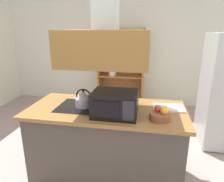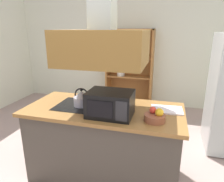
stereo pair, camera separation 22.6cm
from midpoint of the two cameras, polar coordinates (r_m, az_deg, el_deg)
The scene contains 8 objects.
wall_back at distance 4.92m, azimuth 3.46°, elevation 12.10°, with size 6.00×0.12×2.70m, color silver.
kitchen_island at distance 2.54m, azimuth -4.12°, elevation -14.25°, with size 1.78×0.84×0.90m.
range_hood at distance 2.17m, azimuth -4.83°, elevation 15.20°, with size 0.90×0.70×1.30m.
dish_cabinet at distance 4.81m, azimuth 1.18°, elevation 5.15°, with size 1.06×0.40×1.77m.
kettle at distance 2.39m, azimuth -10.62°, elevation -2.33°, with size 0.19×0.19×0.21m.
cutting_board at distance 2.38m, azimuth 12.84°, elevation -4.64°, with size 0.34×0.24×0.02m, color white.
microwave at distance 2.10m, azimuth -2.22°, elevation -3.59°, with size 0.46×0.35×0.26m.
fruit_bowl at distance 2.07m, azimuth 10.29°, elevation -6.59°, with size 0.21×0.21×0.14m.
Camera 1 is at (0.50, -1.89, 1.77)m, focal length 32.83 mm.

